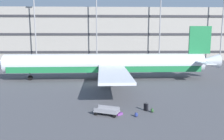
# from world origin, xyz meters

# --- Properties ---
(ground_plane) EXTENTS (600.00, 600.00, 0.00)m
(ground_plane) POSITION_xyz_m (0.00, 0.00, 0.00)
(ground_plane) COLOR #4C4C51
(terminal_structure) EXTENTS (134.93, 21.35, 17.38)m
(terminal_structure) POSITION_xyz_m (0.00, 46.24, 8.69)
(terminal_structure) COLOR gray
(terminal_structure) RESTS_ON ground_plane
(airliner) EXTENTS (42.96, 34.86, 10.07)m
(airliner) POSITION_xyz_m (2.53, 3.56, 2.94)
(airliner) COLOR silver
(airliner) RESTS_ON ground_plane
(light_mast_left) EXTENTS (1.80, 0.50, 20.74)m
(light_mast_left) POSITION_xyz_m (-19.31, 31.68, 12.05)
(light_mast_left) COLOR gray
(light_mast_left) RESTS_ON ground_plane
(light_mast_center_left) EXTENTS (1.80, 0.50, 21.17)m
(light_mast_center_left) POSITION_xyz_m (-0.55, 31.68, 12.27)
(light_mast_center_left) COLOR gray
(light_mast_center_left) RESTS_ON ground_plane
(light_mast_center_right) EXTENTS (1.80, 0.50, 25.67)m
(light_mast_center_right) POSITION_xyz_m (19.10, 31.68, 14.57)
(light_mast_center_right) COLOR gray
(light_mast_center_right) RESTS_ON ground_plane
(light_mast_right) EXTENTS (1.80, 0.50, 25.48)m
(light_mast_right) POSITION_xyz_m (38.66, 31.68, 14.48)
(light_mast_right) COLOR gray
(light_mast_right) RESTS_ON ground_plane
(suitcase_scuffed) EXTENTS (0.86, 0.81, 0.22)m
(suitcase_scuffed) POSITION_xyz_m (3.55, -15.86, 0.11)
(suitcase_scuffed) COLOR #72388C
(suitcase_scuffed) RESTS_ON ground_plane
(suitcase_small) EXTENTS (0.48, 0.53, 0.93)m
(suitcase_small) POSITION_xyz_m (6.63, -14.67, 0.44)
(suitcase_small) COLOR black
(suitcase_small) RESTS_ON ground_plane
(backpack_silver) EXTENTS (0.43, 0.35, 0.53)m
(backpack_silver) POSITION_xyz_m (5.29, -16.55, 0.23)
(backpack_silver) COLOR navy
(backpack_silver) RESTS_ON ground_plane
(backpack_laid_flat) EXTENTS (0.41, 0.43, 0.54)m
(backpack_laid_flat) POSITION_xyz_m (7.24, -15.24, 0.23)
(backpack_laid_flat) COLOR #264C26
(backpack_laid_flat) RESTS_ON ground_plane
(baggage_cart) EXTENTS (3.32, 2.16, 0.82)m
(baggage_cart) POSITION_xyz_m (2.25, -15.82, 0.43)
(baggage_cart) COLOR gray
(baggage_cart) RESTS_ON ground_plane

